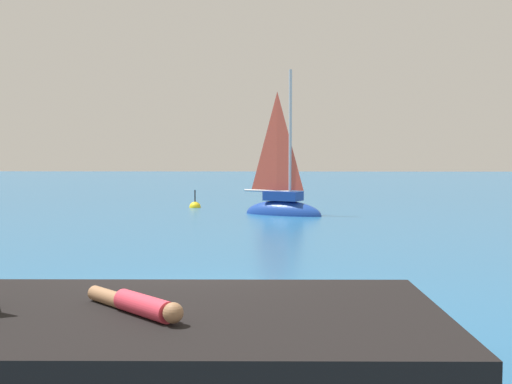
% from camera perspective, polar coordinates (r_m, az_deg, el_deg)
% --- Properties ---
extents(ground_plane, '(160.00, 160.00, 0.00)m').
position_cam_1_polar(ground_plane, '(11.36, -5.88, -10.07)').
color(ground_plane, '#236093').
extents(shore_ledge, '(8.34, 3.79, 0.85)m').
position_cam_1_polar(shore_ledge, '(7.99, -14.79, -12.88)').
color(shore_ledge, black).
rests_on(shore_ledge, ground).
extents(boulder_seaward, '(1.48, 1.22, 0.90)m').
position_cam_1_polar(boulder_seaward, '(9.28, 0.36, -13.16)').
color(boulder_seaward, black).
rests_on(boulder_seaward, ground).
extents(sailboat_near, '(3.69, 2.70, 6.73)m').
position_cam_1_polar(sailboat_near, '(27.90, 2.34, -1.24)').
color(sailboat_near, '#193D99').
rests_on(sailboat_near, ground).
extents(person_sunbather, '(1.32, 1.36, 0.25)m').
position_cam_1_polar(person_sunbather, '(7.53, -10.29, -9.59)').
color(person_sunbather, '#DB384C').
rests_on(person_sunbather, shore_ledge).
extents(marker_buoy, '(0.56, 0.56, 1.13)m').
position_cam_1_polar(marker_buoy, '(31.64, -5.33, -1.34)').
color(marker_buoy, yellow).
rests_on(marker_buoy, ground).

